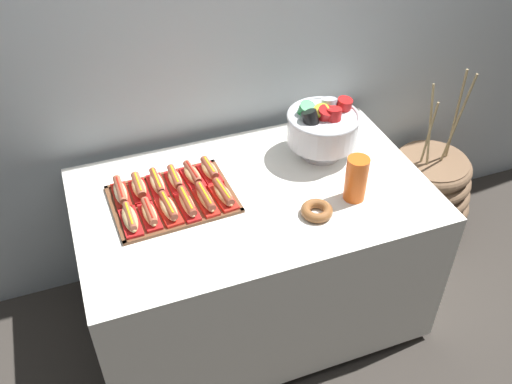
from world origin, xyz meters
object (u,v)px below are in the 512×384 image
(hot_dog_11, at_px, (210,171))
(hot_dog_2, at_px, (169,208))
(hot_dog_7, at_px, (139,188))
(hot_dog_0, at_px, (130,219))
(donut, at_px, (317,211))
(hot_dog_1, at_px, (150,214))
(hot_dog_10, at_px, (193,175))
(cup_stack, at_px, (356,179))
(hot_dog_5, at_px, (223,194))
(hot_dog_6, at_px, (121,193))
(hot_dog_9, at_px, (175,180))
(floor_vase, at_px, (424,196))
(hot_dog_3, at_px, (187,204))
(hot_dog_8, at_px, (157,184))
(punch_bowl, at_px, (323,126))
(buffet_table, at_px, (254,255))
(serving_tray, at_px, (173,200))
(hot_dog_4, at_px, (205,199))

(hot_dog_11, bearing_deg, hot_dog_2, -141.24)
(hot_dog_7, height_order, hot_dog_11, hot_dog_7)
(hot_dog_0, height_order, donut, hot_dog_0)
(hot_dog_1, distance_m, hot_dog_10, 0.28)
(hot_dog_2, relative_size, hot_dog_10, 1.06)
(cup_stack, distance_m, donut, 0.20)
(hot_dog_2, bearing_deg, hot_dog_5, 2.51)
(hot_dog_6, xyz_separation_m, donut, (0.70, -0.35, -0.02))
(hot_dog_9, height_order, cup_stack, cup_stack)
(donut, bearing_deg, floor_vase, 26.34)
(hot_dog_3, bearing_deg, donut, -22.84)
(hot_dog_8, xyz_separation_m, punch_bowl, (0.73, 0.00, 0.11))
(buffet_table, bearing_deg, hot_dog_7, 161.40)
(hot_dog_1, relative_size, hot_dog_8, 0.96)
(floor_vase, xyz_separation_m, hot_dog_6, (-1.60, -0.10, 0.57))
(hot_dog_8, xyz_separation_m, hot_dog_11, (0.22, 0.01, 0.00))
(serving_tray, distance_m, hot_dog_6, 0.21)
(floor_vase, relative_size, hot_dog_4, 5.39)
(hot_dog_5, bearing_deg, hot_dog_11, 92.51)
(hot_dog_0, height_order, hot_dog_6, hot_dog_6)
(hot_dog_0, distance_m, hot_dog_9, 0.28)
(hot_dog_3, xyz_separation_m, hot_dog_5, (0.15, 0.01, -0.00))
(serving_tray, distance_m, cup_stack, 0.73)
(hot_dog_7, xyz_separation_m, punch_bowl, (0.81, 0.01, 0.11))
(hot_dog_3, bearing_deg, hot_dog_11, 50.24)
(hot_dog_0, distance_m, hot_dog_8, 0.22)
(hot_dog_0, relative_size, hot_dog_10, 1.04)
(hot_dog_0, distance_m, hot_dog_7, 0.18)
(hot_dog_2, height_order, hot_dog_3, hot_dog_2)
(floor_vase, bearing_deg, hot_dog_6, -176.53)
(floor_vase, height_order, hot_dog_10, floor_vase)
(hot_dog_0, bearing_deg, donut, -15.09)
(floor_vase, relative_size, punch_bowl, 3.20)
(hot_dog_6, xyz_separation_m, hot_dog_11, (0.37, 0.02, -0.00))
(serving_tray, distance_m, hot_dog_7, 0.14)
(hot_dog_1, bearing_deg, floor_vase, 9.66)
(hot_dog_4, bearing_deg, hot_dog_11, 68.07)
(hot_dog_1, distance_m, hot_dog_6, 0.18)
(hot_dog_0, relative_size, hot_dog_5, 0.96)
(floor_vase, xyz_separation_m, punch_bowl, (-0.72, -0.09, 0.67))
(floor_vase, height_order, hot_dog_11, floor_vase)
(floor_vase, distance_m, donut, 1.15)
(floor_vase, height_order, hot_dog_8, floor_vase)
(buffet_table, height_order, hot_dog_4, hot_dog_4)
(hot_dog_5, bearing_deg, buffet_table, 2.23)
(hot_dog_1, xyz_separation_m, hot_dog_6, (-0.08, 0.16, 0.00))
(buffet_table, bearing_deg, punch_bowl, 22.28)
(buffet_table, distance_m, hot_dog_2, 0.53)
(hot_dog_7, xyz_separation_m, hot_dog_8, (0.07, 0.00, -0.00))
(hot_dog_3, xyz_separation_m, hot_dog_7, (-0.16, 0.16, 0.00))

